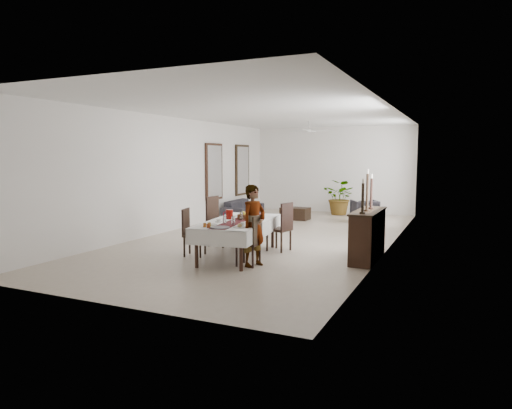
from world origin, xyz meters
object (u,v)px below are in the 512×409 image
object	(u,v)px
red_pitcher	(229,214)
dining_table_top	(238,222)
sofa	(243,208)
woman	(254,226)
sideboard_body	(368,236)

from	to	relation	value
red_pitcher	dining_table_top	bearing A→B (deg)	-23.06
sofa	woman	bearing A→B (deg)	-154.84
dining_table_top	sofa	xyz separation A→B (m)	(-2.70, 5.76, -0.44)
dining_table_top	sideboard_body	world-z (taller)	sideboard_body
sideboard_body	sofa	size ratio (longest dim) A/B	0.81
red_pitcher	sofa	world-z (taller)	red_pitcher
dining_table_top	red_pitcher	distance (m)	0.32
dining_table_top	woman	size ratio (longest dim) A/B	1.55
woman	sofa	world-z (taller)	woman
red_pitcher	sofa	distance (m)	6.17
dining_table_top	sideboard_body	bearing A→B (deg)	10.34
red_pitcher	sideboard_body	world-z (taller)	sideboard_body
red_pitcher	sofa	bearing A→B (deg)	113.26
red_pitcher	woman	xyz separation A→B (m)	(0.91, -0.72, -0.09)
dining_table_top	sideboard_body	xyz separation A→B (m)	(2.52, 0.83, -0.24)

